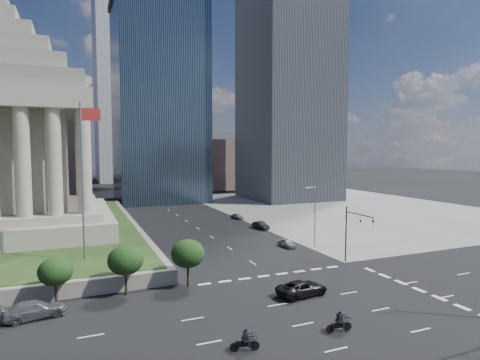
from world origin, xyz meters
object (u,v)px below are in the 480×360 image
street_lamp_north (314,212)px  motorcycle_lead (339,322)px  parked_sedan_far (237,216)px  war_memorial (2,117)px  flagpole (83,172)px  traffic_signal_ne (354,228)px  parked_sedan_mid (261,225)px  motorcycle_trail (245,340)px  parked_sedan_near (287,243)px  pickup_truck (302,288)px  suv_grey (35,310)px

street_lamp_north → motorcycle_lead: street_lamp_north is taller
street_lamp_north → parked_sedan_far: (-1.83, 29.02, -5.03)m
war_memorial → parked_sedan_far: bearing=7.5°
flagpole → war_memorial: bearing=116.9°
war_memorial → traffic_signal_ne: war_memorial is taller
parked_sedan_mid → parked_sedan_far: 12.54m
motorcycle_trail → war_memorial: bearing=126.7°
parked_sedan_mid → flagpole: bearing=-159.8°
parked_sedan_near → motorcycle_trail: size_ratio=1.56×
street_lamp_north → motorcycle_trail: 36.85m
parked_sedan_far → parked_sedan_mid: bearing=-99.3°
pickup_truck → parked_sedan_far: bearing=-20.5°
pickup_truck → parked_sedan_near: size_ratio=1.53×
flagpole → pickup_truck: (21.62, -17.62, -12.30)m
pickup_truck → parked_sedan_mid: pickup_truck is taller
motorcycle_lead → motorcycle_trail: 8.93m
traffic_signal_ne → parked_sedan_mid: size_ratio=1.81×
street_lamp_north → pickup_truck: bearing=-126.0°
street_lamp_north → motorcycle_lead: size_ratio=3.96×
parked_sedan_mid → motorcycle_lead: (-13.42, -44.01, 0.21)m
suv_grey → parked_sedan_near: 38.85m
street_lamp_north → parked_sedan_mid: (-1.83, 16.49, -4.93)m
parked_sedan_near → parked_sedan_far: bearing=81.0°
war_memorial → flagpole: (12.17, -24.00, -8.29)m
parked_sedan_far → flagpole: bearing=-147.3°
parked_sedan_near → motorcycle_lead: size_ratio=1.51×
parked_sedan_far → traffic_signal_ne: bearing=-97.9°
war_memorial → suv_grey: 42.96m
pickup_truck → motorcycle_lead: bearing=162.5°
street_lamp_north → parked_sedan_near: street_lamp_north is taller
pickup_truck → suv_grey: size_ratio=1.04×
motorcycle_lead → traffic_signal_ne: bearing=52.7°
suv_grey → parked_sedan_near: size_ratio=1.47×
parked_sedan_far → motorcycle_trail: size_ratio=1.52×
flagpole → motorcycle_trail: (10.98, -26.41, -12.20)m
pickup_truck → motorcycle_lead: 9.06m
traffic_signal_ne → street_lamp_north: (0.83, 11.30, 0.41)m
street_lamp_north → parked_sedan_far: street_lamp_north is taller
street_lamp_north → suv_grey: size_ratio=1.77×
parked_sedan_mid → motorcycle_trail: size_ratio=1.81×
parked_sedan_near → parked_sedan_far: size_ratio=1.03×
pickup_truck → parked_sedan_near: (9.21, 19.83, -0.16)m
parked_sedan_near → parked_sedan_mid: 15.48m
street_lamp_north → pickup_truck: size_ratio=1.71×
pickup_truck → parked_sedan_far: pickup_truck is taller
war_memorial → motorcycle_lead: (32.08, -50.52, -20.46)m
parked_sedan_mid → motorcycle_trail: (-22.35, -43.89, 0.18)m
motorcycle_lead → street_lamp_north: bearing=65.3°
pickup_truck → street_lamp_north: bearing=-42.7°
war_memorial → parked_sedan_mid: size_ratio=8.83×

